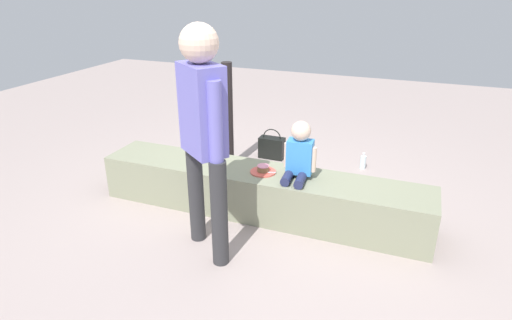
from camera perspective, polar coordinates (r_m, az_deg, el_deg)
The scene contains 11 objects.
ground_plane at distance 3.88m, azimuth 0.51°, elevation -6.90°, with size 12.00×12.00×0.00m, color #A6948F.
concrete_ledge at distance 3.78m, azimuth 0.52°, elevation -4.27°, with size 2.90×0.49×0.40m, color gray.
child_seated at distance 3.51m, azimuth 5.76°, elevation 0.83°, with size 0.28×0.32×0.48m.
adult_standing at distance 2.96m, azimuth -7.03°, elevation 4.70°, with size 0.43×0.37×1.68m.
cake_plate at distance 3.66m, azimuth 0.96°, elevation -1.35°, with size 0.22×0.22×0.07m.
gift_bag at distance 5.07m, azimuth -6.65°, elevation 2.12°, with size 0.24×0.10×0.31m.
railing_post at distance 4.60m, azimuth -3.70°, elevation 4.01°, with size 0.36×0.36×1.15m.
water_bottle_near_gift at distance 4.83m, azimuth 14.02°, elevation -0.17°, with size 0.06×0.06×0.19m.
water_bottle_far_side at distance 4.11m, azimuth 16.79°, elevation -4.53°, with size 0.06×0.06×0.21m.
cake_box_white at distance 4.25m, azimuth 7.80°, elevation -3.18°, with size 0.33×0.34×0.14m, color white.
handbag_black_leather at distance 4.95m, azimuth 2.11°, elevation 1.70°, with size 0.29×0.14×0.35m.
Camera 1 is at (1.18, -3.14, 1.94)m, focal length 30.15 mm.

